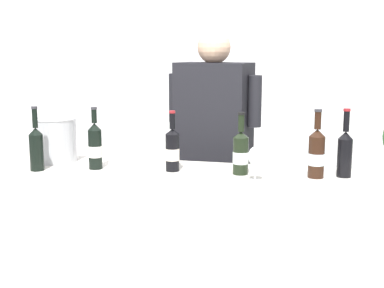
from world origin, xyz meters
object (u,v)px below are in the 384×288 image
(wine_bottle_0, at_px, (241,152))
(ice_bucket, at_px, (55,139))
(wine_bottle_4, at_px, (172,149))
(wine_glass, at_px, (255,158))
(wine_bottle_1, at_px, (95,146))
(wine_bottle_2, at_px, (36,147))
(wine_bottle_3, at_px, (345,152))
(person_server, at_px, (213,173))
(wine_bottle_5, at_px, (316,153))

(wine_bottle_0, relative_size, ice_bucket, 1.27)
(wine_bottle_4, height_order, wine_glass, wine_bottle_4)
(ice_bucket, bearing_deg, wine_bottle_1, -22.68)
(wine_bottle_4, relative_size, wine_glass, 1.86)
(wine_bottle_1, height_order, ice_bucket, wine_bottle_1)
(wine_bottle_2, bearing_deg, wine_bottle_3, 8.31)
(wine_bottle_0, height_order, wine_bottle_1, wine_bottle_1)
(wine_bottle_1, xyz_separation_m, ice_bucket, (-0.29, 0.12, 0.00))
(wine_bottle_2, xyz_separation_m, wine_bottle_3, (1.52, 0.22, 0.00))
(wine_bottle_2, relative_size, wine_bottle_4, 1.07)
(wine_bottle_0, xyz_separation_m, wine_glass, (0.09, -0.13, 0.00))
(wine_bottle_2, xyz_separation_m, person_server, (0.76, 0.79, -0.28))
(wine_bottle_1, relative_size, wine_bottle_3, 0.96)
(person_server, bearing_deg, wine_bottle_2, -134.06)
(ice_bucket, relative_size, person_server, 0.14)
(wine_bottle_1, height_order, person_server, person_server)
(wine_bottle_1, relative_size, person_server, 0.19)
(ice_bucket, bearing_deg, person_server, 36.11)
(person_server, bearing_deg, wine_bottle_1, -125.43)
(person_server, bearing_deg, wine_bottle_3, -36.73)
(wine_bottle_1, distance_m, wine_bottle_4, 0.40)
(wine_bottle_5, distance_m, person_server, 0.92)
(wine_bottle_2, height_order, person_server, person_server)
(wine_bottle_4, distance_m, wine_glass, 0.45)
(wine_bottle_0, xyz_separation_m, wine_bottle_2, (-1.02, -0.16, 0.01))
(wine_bottle_3, bearing_deg, wine_bottle_2, -171.69)
(wine_bottle_2, relative_size, wine_bottle_5, 0.99)
(wine_bottle_5, bearing_deg, wine_bottle_2, -172.84)
(wine_bottle_3, distance_m, wine_bottle_5, 0.14)
(wine_bottle_1, bearing_deg, person_server, 54.57)
(wine_bottle_4, relative_size, wine_bottle_5, 0.93)
(ice_bucket, bearing_deg, wine_glass, -9.53)
(wine_bottle_3, bearing_deg, wine_bottle_4, -175.02)
(wine_bottle_1, xyz_separation_m, wine_bottle_5, (1.11, 0.07, 0.00))
(wine_bottle_2, relative_size, person_server, 0.19)
(wine_bottle_2, height_order, wine_bottle_4, wine_bottle_2)
(wine_bottle_0, height_order, wine_glass, wine_bottle_0)
(wine_bottle_0, bearing_deg, wine_bottle_4, -177.99)
(wine_bottle_1, distance_m, person_server, 0.88)
(wine_bottle_0, height_order, wine_bottle_3, wine_bottle_3)
(wine_bottle_4, xyz_separation_m, wine_glass, (0.43, -0.11, 0.00))
(wine_bottle_3, distance_m, wine_glass, 0.45)
(wine_bottle_3, relative_size, ice_bucket, 1.37)
(wine_bottle_4, relative_size, ice_bucket, 1.27)
(wine_bottle_1, distance_m, ice_bucket, 0.31)
(wine_glass, xyz_separation_m, person_server, (-0.35, 0.75, -0.26))
(wine_bottle_1, xyz_separation_m, wine_bottle_2, (-0.28, -0.10, 0.00))
(ice_bucket, bearing_deg, wine_bottle_0, -3.46)
(wine_bottle_0, bearing_deg, wine_bottle_1, -175.61)
(wine_bottle_3, bearing_deg, wine_bottle_5, -160.19)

